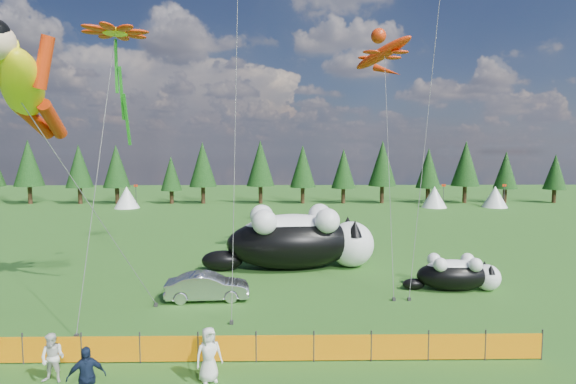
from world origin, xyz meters
name	(u,v)px	position (x,y,z in m)	size (l,w,h in m)	color
ground	(236,328)	(0.00, 0.00, 0.00)	(160.00, 160.00, 0.00)	#0E390A
safety_fence	(227,348)	(0.00, -3.00, 0.50)	(22.06, 0.06, 1.10)	#262626
tree_line	(267,175)	(0.00, 45.00, 4.00)	(90.00, 4.00, 8.00)	black
festival_tents	(350,197)	(11.00, 40.00, 1.40)	(50.00, 3.20, 2.80)	white
cat_large	(299,239)	(3.03, 9.58, 1.86)	(10.81, 4.64, 3.91)	black
cat_small	(457,274)	(11.17, 4.98, 0.88)	(5.13, 1.95, 1.85)	black
car	(208,287)	(-1.74, 3.61, 0.67)	(1.42, 4.06, 1.34)	silver
spectator_b	(53,358)	(-5.35, -4.25, 0.79)	(0.77, 0.45, 1.58)	silver
spectator_c	(86,378)	(-3.67, -5.71, 0.90)	(1.06, 0.54, 1.80)	#141F39
spectator_e	(209,355)	(-0.43, -4.28, 0.87)	(0.85, 0.56, 1.75)	silver
superhero_kite	(23,86)	(-6.67, -2.78, 9.45)	(5.37, 8.28, 12.25)	yellow
gecko_kite	(383,53)	(8.63, 12.17, 13.75)	(6.59, 12.20, 16.28)	red
flower_kite	(115,36)	(-5.86, 3.65, 12.68)	(3.93, 6.56, 13.49)	red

